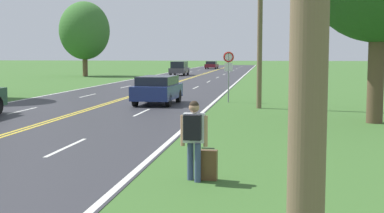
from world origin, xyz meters
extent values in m
cube|color=silver|center=(2.81, 7.50, 0.01)|extent=(0.12, 3.00, 0.00)
cube|color=silver|center=(2.81, 16.50, 0.01)|extent=(0.12, 3.00, 0.00)
cube|color=silver|center=(2.81, 25.50, 0.01)|extent=(0.12, 3.00, 0.00)
cube|color=silver|center=(2.81, 34.50, 0.01)|extent=(0.12, 3.00, 0.00)
cube|color=silver|center=(2.81, 43.50, 0.01)|extent=(0.12, 3.00, 0.00)
cube|color=silver|center=(2.81, 52.50, 0.01)|extent=(0.12, 3.00, 0.00)
cube|color=silver|center=(2.81, 61.50, 0.01)|extent=(0.12, 3.00, 0.00)
cube|color=silver|center=(2.81, 70.50, 0.01)|extent=(0.12, 3.00, 0.00)
cube|color=silver|center=(2.81, 79.50, 0.01)|extent=(0.12, 3.00, 0.00)
cube|color=silver|center=(2.81, 88.50, 0.01)|extent=(0.12, 3.00, 0.00)
cube|color=silver|center=(2.81, 97.50, 0.01)|extent=(0.12, 3.00, 0.00)
cube|color=silver|center=(2.81, 106.50, 0.01)|extent=(0.12, 3.00, 0.00)
cube|color=silver|center=(-2.81, 16.50, 0.01)|extent=(0.12, 3.00, 0.00)
cube|color=silver|center=(-2.81, 25.50, 0.01)|extent=(0.12, 3.00, 0.00)
cube|color=silver|center=(-2.81, 34.50, 0.01)|extent=(0.12, 3.00, 0.00)
cube|color=silver|center=(-2.81, 43.50, 0.01)|extent=(0.12, 3.00, 0.00)
cube|color=silver|center=(-2.81, 52.50, 0.01)|extent=(0.12, 3.00, 0.00)
cube|color=silver|center=(-2.81, 61.50, 0.01)|extent=(0.12, 3.00, 0.00)
cube|color=silver|center=(-2.81, 70.50, 0.01)|extent=(0.12, 3.00, 0.00)
cube|color=silver|center=(-2.81, 79.50, 0.01)|extent=(0.12, 3.00, 0.00)
cube|color=silver|center=(-2.81, 88.50, 0.01)|extent=(0.12, 3.00, 0.00)
cube|color=silver|center=(-2.81, 97.50, 0.01)|extent=(0.12, 3.00, 0.00)
cube|color=silver|center=(-2.81, 106.50, 0.01)|extent=(0.12, 3.00, 0.00)
cylinder|color=#38476B|center=(6.80, 4.19, 0.40)|extent=(0.13, 0.13, 0.80)
cylinder|color=#38476B|center=(6.97, 4.02, 0.40)|extent=(0.13, 0.13, 0.80)
cube|color=silver|center=(6.88, 4.11, 1.11)|extent=(0.45, 0.20, 0.60)
sphere|color=tan|center=(6.88, 4.11, 1.53)|extent=(0.22, 0.22, 0.22)
sphere|color=#2D2319|center=(6.88, 4.11, 1.57)|extent=(0.20, 0.20, 0.20)
cylinder|color=tan|center=(6.64, 4.12, 1.05)|extent=(0.09, 0.09, 0.64)
cylinder|color=tan|center=(7.12, 4.10, 1.05)|extent=(0.09, 0.09, 0.64)
cube|color=black|center=(6.87, 3.93, 1.14)|extent=(0.36, 0.19, 0.51)
cube|color=brown|center=(7.16, 4.24, 0.31)|extent=(0.39, 0.21, 0.63)
cylinder|color=black|center=(7.16, 4.24, 0.67)|extent=(0.27, 0.04, 0.02)
cylinder|color=gray|center=(6.25, 22.22, 1.35)|extent=(0.07, 0.07, 2.70)
cylinder|color=white|center=(6.25, 22.20, 2.45)|extent=(0.60, 0.02, 0.60)
torus|color=red|center=(6.25, 22.19, 2.45)|extent=(0.55, 0.07, 0.55)
cube|color=white|center=(6.25, 22.20, 1.90)|extent=(0.44, 0.02, 0.44)
cylinder|color=brown|center=(7.95, 19.25, 4.49)|extent=(0.24, 0.24, 8.99)
cylinder|color=brown|center=(-13.11, 54.31, 1.42)|extent=(0.59, 0.59, 2.84)
ellipsoid|color=#386B2D|center=(-13.11, 54.31, 5.35)|extent=(5.92, 5.92, 6.80)
cylinder|color=brown|center=(12.39, 14.32, 1.97)|extent=(0.60, 0.60, 3.94)
cylinder|color=black|center=(3.51, 19.26, 0.34)|extent=(0.22, 0.69, 0.68)
cylinder|color=black|center=(1.80, 19.31, 0.34)|extent=(0.22, 0.69, 0.68)
cylinder|color=black|center=(3.59, 21.72, 0.34)|extent=(0.22, 0.69, 0.68)
cylinder|color=black|center=(1.87, 21.78, 0.34)|extent=(0.22, 0.69, 0.68)
cube|color=navy|center=(2.69, 20.52, 0.66)|extent=(2.04, 4.03, 0.71)
cube|color=#1E232D|center=(2.69, 20.52, 1.24)|extent=(1.77, 2.83, 0.45)
cylinder|color=black|center=(-3.20, 59.26, 0.34)|extent=(0.20, 0.68, 0.68)
cylinder|color=black|center=(-1.56, 59.26, 0.34)|extent=(0.20, 0.68, 0.68)
cylinder|color=black|center=(-3.22, 56.43, 0.34)|extent=(0.20, 0.68, 0.68)
cylinder|color=black|center=(-1.57, 56.43, 0.34)|extent=(0.20, 0.68, 0.68)
cube|color=#47474C|center=(-2.39, 57.84, 0.61)|extent=(1.87, 4.57, 0.61)
cube|color=#1E232D|center=(-2.39, 57.84, 1.31)|extent=(1.64, 3.20, 0.79)
cylinder|color=black|center=(-2.34, 88.71, 0.31)|extent=(0.22, 0.62, 0.62)
cylinder|color=black|center=(-0.62, 88.65, 0.31)|extent=(0.22, 0.62, 0.62)
cylinder|color=black|center=(-2.44, 86.05, 0.31)|extent=(0.22, 0.62, 0.62)
cylinder|color=black|center=(-0.71, 85.99, 0.31)|extent=(0.22, 0.62, 0.62)
cube|color=maroon|center=(-1.53, 87.35, 0.56)|extent=(2.08, 4.37, 0.57)
cube|color=#1E232D|center=(-1.53, 87.18, 1.09)|extent=(1.78, 2.42, 0.49)
camera|label=1|loc=(8.37, -6.62, 2.61)|focal=50.00mm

